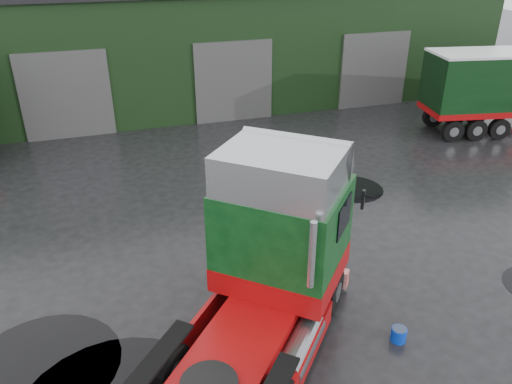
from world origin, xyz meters
TOP-DOWN VIEW (x-y plane):
  - ground at (0.00, 0.00)m, footprint 100.00×100.00m
  - warehouse at (2.00, 20.00)m, footprint 32.40×12.40m
  - hero_tractor at (-2.40, -2.23)m, footprint 7.04×7.37m
  - wash_bucket at (1.14, -2.66)m, footprint 0.46×0.46m
  - tree_back_b at (10.00, 30.00)m, footprint 4.40×4.40m
  - puddle_1 at (3.95, 4.79)m, footprint 2.30×2.30m
  - puddle_2 at (-6.74, -0.90)m, footprint 3.43×3.43m

SIDE VIEW (x-z plane):
  - ground at x=0.00m, z-range 0.00..0.00m
  - puddle_1 at x=3.95m, z-range 0.00..0.01m
  - puddle_2 at x=-6.74m, z-range 0.00..0.01m
  - wash_bucket at x=1.14m, z-range 0.00..0.34m
  - hero_tractor at x=-2.40m, z-range 0.00..4.45m
  - warehouse at x=2.00m, z-range 0.01..6.31m
  - tree_back_b at x=10.00m, z-range 0.00..7.50m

